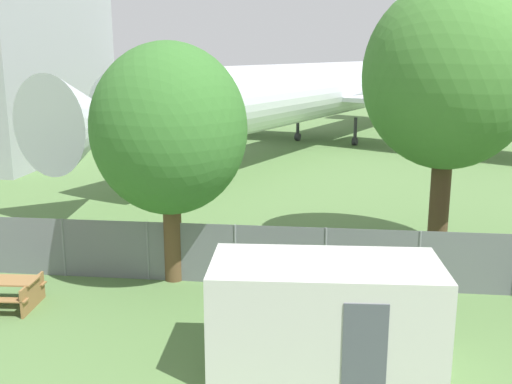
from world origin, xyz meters
The scene contains 6 objects.
perimeter_fence centered at (0.00, 9.68, 0.87)m, with size 56.07×0.07×1.75m.
airplane centered at (4.40, 36.10, 3.81)m, with size 37.63×44.98×11.42m.
portable_cabin centered at (5.10, 5.23, 1.17)m, with size 4.78×2.46×2.34m.
picnic_bench_open_grass centered at (-3.12, 7.36, 0.47)m, with size 1.73×1.50×0.76m.
tree_near_hangar centered at (0.73, 9.76, 4.38)m, with size 4.32×4.32×6.78m.
tree_left_of_cabin centered at (8.72, 13.05, 5.73)m, with size 5.29×5.29×8.67m.
Camera 1 is at (5.03, -6.25, 6.46)m, focal length 42.00 mm.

